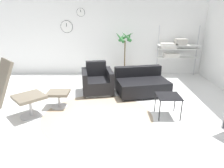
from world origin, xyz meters
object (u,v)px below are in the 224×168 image
lounge_chair (9,85)px  shelf_unit (175,48)px  armchair_red (97,82)px  side_table (168,98)px  couch_low (141,84)px  ottoman (58,96)px  potted_plant (124,60)px

lounge_chair → shelf_unit: size_ratio=0.79×
shelf_unit → armchair_red: bearing=-148.6°
side_table → shelf_unit: shelf_unit is taller
lounge_chair → shelf_unit: shelf_unit is taller
lounge_chair → side_table: lounge_chair is taller
couch_low → side_table: bearing=94.7°
lounge_chair → ottoman: 1.06m
armchair_red → couch_low: bearing=166.9°
ottoman → shelf_unit: (3.20, 2.37, 0.66)m
armchair_red → side_table: 2.00m
side_table → shelf_unit: 2.98m
lounge_chair → side_table: 3.01m
lounge_chair → armchair_red: lounge_chair is taller
armchair_red → shelf_unit: shelf_unit is taller
couch_low → armchair_red: bearing=-14.6°
side_table → potted_plant: size_ratio=0.30×
couch_low → shelf_unit: (1.27, 1.54, 0.68)m
side_table → lounge_chair: bearing=-175.7°
lounge_chair → ottoman: (0.69, 0.64, -0.48)m
shelf_unit → side_table: bearing=-108.1°
side_table → shelf_unit: (0.91, 2.79, 0.52)m
side_table → potted_plant: bearing=105.1°
couch_low → shelf_unit: shelf_unit is taller
armchair_red → potted_plant: 1.57m
armchair_red → couch_low: 1.15m
potted_plant → lounge_chair: bearing=-128.3°
armchair_red → side_table: bearing=129.0°
ottoman → side_table: bearing=-10.3°
ottoman → side_table: side_table is taller
potted_plant → ottoman: bearing=-125.3°
armchair_red → side_table: (1.50, -1.32, 0.11)m
couch_low → shelf_unit: size_ratio=0.87×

